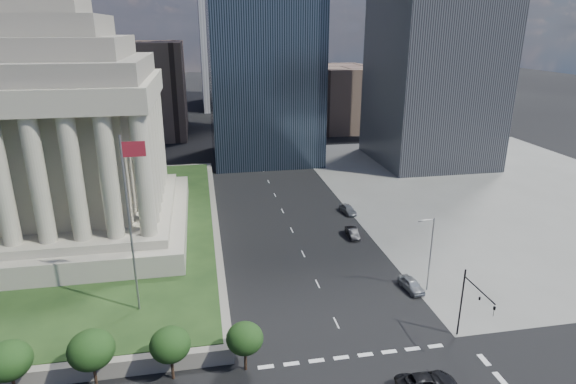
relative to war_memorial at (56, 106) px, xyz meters
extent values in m
plane|color=black|center=(34.00, 52.00, -21.40)|extent=(500.00, 500.00, 0.00)
cube|color=slate|center=(80.00, 12.00, -21.38)|extent=(68.00, 90.00, 0.03)
cube|color=slate|center=(-11.00, 2.00, -20.50)|extent=(66.00, 70.00, 1.80)
cube|color=#1B3214|center=(-11.00, 2.00, -19.55)|extent=(64.00, 68.00, 0.10)
cylinder|color=slate|center=(12.00, -24.00, -9.50)|extent=(0.24, 0.24, 20.00)
cube|color=maroon|center=(13.20, -24.00, -1.00)|extent=(2.40, 0.05, 1.60)
cube|color=black|center=(36.00, 47.00, 8.60)|extent=(26.00, 26.00, 60.00)
cube|color=brown|center=(66.00, 82.00, -11.40)|extent=(20.00, 30.00, 20.00)
cube|color=brown|center=(4.00, 82.00, -7.40)|extent=(24.00, 30.00, 28.00)
cylinder|color=black|center=(46.50, -32.50, -17.40)|extent=(0.18, 0.18, 8.00)
cylinder|color=black|center=(46.50, -35.25, -14.20)|extent=(0.14, 5.50, 0.14)
cube|color=black|center=(46.50, -38.00, -15.00)|extent=(0.30, 0.30, 1.10)
cylinder|color=slate|center=(47.50, -23.00, -16.40)|extent=(0.16, 0.16, 10.00)
cylinder|color=slate|center=(46.60, -23.00, -11.60)|extent=(1.80, 0.12, 0.12)
cube|color=slate|center=(45.70, -23.00, -11.70)|extent=(0.50, 0.22, 0.14)
imported|color=black|center=(39.31, -39.87, -20.60)|extent=(2.76, 5.82, 1.60)
imported|color=gray|center=(45.50, -22.65, -20.63)|extent=(4.72, 2.31, 1.55)
imported|color=black|center=(43.07, -5.52, -20.68)|extent=(1.75, 4.46, 1.45)
imported|color=slate|center=(45.50, 4.73, -20.62)|extent=(4.81, 2.45, 1.57)
camera|label=1|loc=(19.97, -73.36, 10.69)|focal=30.00mm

